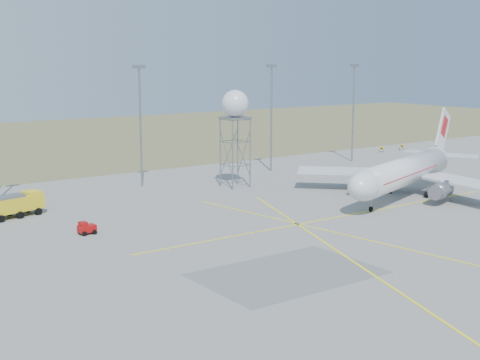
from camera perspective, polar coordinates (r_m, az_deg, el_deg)
grass_strip at (r=186.55m, az=-16.11°, el=3.25°), size 400.00×120.00×0.03m
mast_b at (r=113.61m, az=-8.51°, el=5.45°), size 2.20×0.50×20.50m
mast_c at (r=128.77m, az=2.70°, el=6.09°), size 2.20×0.50×20.50m
mast_d at (r=143.41m, az=9.66°, el=6.38°), size 2.20×0.50×20.50m
taxi_sign_near at (r=159.86m, az=11.97°, el=2.65°), size 1.60×0.17×1.20m
taxi_sign_far at (r=165.06m, az=13.61°, el=2.82°), size 1.60×0.17×1.20m
airliner_main at (r=107.61m, az=13.95°, el=0.68°), size 37.65×35.48×13.14m
radar_tower at (r=112.23m, az=-0.42°, el=4.03°), size 4.53×4.53×16.40m
fire_truck at (r=96.78m, az=-18.61°, el=-2.09°), size 8.47×4.79×3.22m
baggage_tug at (r=84.98m, az=-12.96°, el=-4.12°), size 2.12×1.71×1.62m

